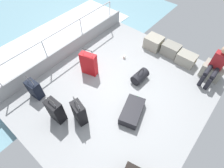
% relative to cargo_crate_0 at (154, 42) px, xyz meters
% --- Properties ---
extents(ground_plane, '(4.40, 5.20, 0.06)m').
position_rel_cargo_crate_0_xyz_m(ground_plane, '(0.30, -2.13, -0.23)').
color(ground_plane, '#939699').
extents(gunwale_port, '(0.06, 5.20, 0.45)m').
position_rel_cargo_crate_0_xyz_m(gunwale_port, '(-1.87, -2.13, 0.02)').
color(gunwale_port, '#939699').
rests_on(gunwale_port, ground_plane).
extents(railing_port, '(0.04, 4.20, 1.02)m').
position_rel_cargo_crate_0_xyz_m(railing_port, '(-1.87, -2.13, 0.58)').
color(railing_port, silver).
rests_on(railing_port, ground_plane).
extents(sea_wake, '(12.00, 12.00, 0.01)m').
position_rel_cargo_crate_0_xyz_m(sea_wake, '(-3.30, -2.13, -0.54)').
color(sea_wake, '#6B99A8').
rests_on(sea_wake, ground_plane).
extents(cargo_crate_0, '(0.57, 0.47, 0.40)m').
position_rel_cargo_crate_0_xyz_m(cargo_crate_0, '(0.00, 0.00, 0.00)').
color(cargo_crate_0, '#9E9989').
rests_on(cargo_crate_0, ground_plane).
extents(cargo_crate_1, '(0.57, 0.40, 0.38)m').
position_rel_cargo_crate_0_xyz_m(cargo_crate_1, '(0.60, 0.06, -0.01)').
color(cargo_crate_1, gray).
rests_on(cargo_crate_1, ground_plane).
extents(cargo_crate_2, '(0.58, 0.40, 0.35)m').
position_rel_cargo_crate_0_xyz_m(cargo_crate_2, '(1.17, -0.01, -0.03)').
color(cargo_crate_2, gray).
rests_on(cargo_crate_2, ground_plane).
extents(cargo_crate_3, '(0.59, 0.44, 0.40)m').
position_rel_cargo_crate_0_xyz_m(cargo_crate_3, '(1.97, -0.01, -0.00)').
color(cargo_crate_3, gray).
rests_on(cargo_crate_3, ground_plane).
extents(passenger_seated, '(0.34, 0.66, 1.10)m').
position_rel_cargo_crate_0_xyz_m(passenger_seated, '(1.97, -0.20, 0.38)').
color(passenger_seated, maroon).
rests_on(passenger_seated, ground_plane).
extents(suitcase_0, '(0.38, 0.25, 0.70)m').
position_rel_cargo_crate_0_xyz_m(suitcase_0, '(-1.32, -3.71, 0.06)').
color(suitcase_0, black).
rests_on(suitcase_0, ground_plane).
extents(suitcase_1, '(0.39, 0.29, 0.86)m').
position_rel_cargo_crate_0_xyz_m(suitcase_1, '(0.11, -3.46, 0.13)').
color(suitcase_1, black).
rests_on(suitcase_1, ground_plane).
extents(suitcase_2, '(0.66, 0.89, 0.24)m').
position_rel_cargo_crate_0_xyz_m(suitcase_2, '(0.97, -2.53, -0.08)').
color(suitcase_2, black).
rests_on(suitcase_2, ground_plane).
extents(suitcase_4, '(0.50, 0.32, 0.88)m').
position_rel_cargo_crate_0_xyz_m(suitcase_4, '(-0.82, -2.20, 0.15)').
color(suitcase_4, red).
rests_on(suitcase_4, ground_plane).
extents(suitcase_5, '(0.38, 0.25, 0.79)m').
position_rel_cargo_crate_0_xyz_m(suitcase_5, '(-0.35, -3.77, 0.13)').
color(suitcase_5, black).
rests_on(suitcase_5, ground_plane).
extents(duffel_bag, '(0.33, 0.52, 0.43)m').
position_rel_cargo_crate_0_xyz_m(duffel_bag, '(0.48, -1.49, -0.05)').
color(duffel_bag, black).
rests_on(duffel_bag, ground_plane).
extents(paper_cup, '(0.08, 0.08, 0.10)m').
position_rel_cargo_crate_0_xyz_m(paper_cup, '(-0.41, -1.05, -0.15)').
color(paper_cup, white).
rests_on(paper_cup, ground_plane).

